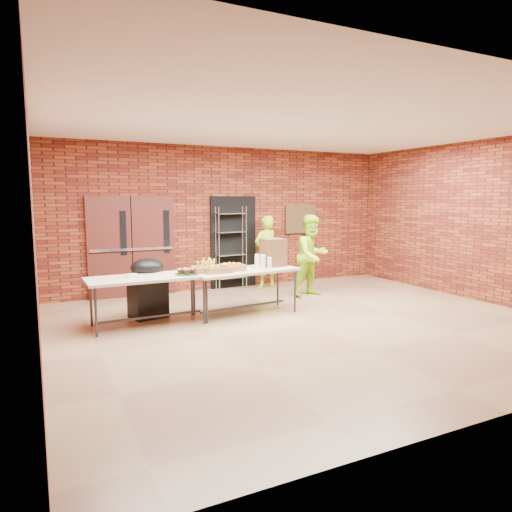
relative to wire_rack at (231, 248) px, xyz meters
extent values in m
cube|color=brown|center=(0.01, -3.32, -0.95)|extent=(8.00, 7.00, 0.04)
cube|color=silver|center=(0.01, -3.32, 2.29)|extent=(8.00, 7.00, 0.04)
cube|color=maroon|center=(0.01, 0.20, 0.67)|extent=(8.00, 0.04, 3.20)
cube|color=maroon|center=(-4.01, -3.32, 0.67)|extent=(0.04, 7.00, 3.20)
cube|color=maroon|center=(4.03, -3.32, 0.67)|extent=(0.04, 7.00, 3.20)
cube|color=#401312|center=(-2.64, 0.12, 0.12)|extent=(0.88, 0.08, 2.10)
cube|color=#401312|center=(-1.74, 0.12, 0.12)|extent=(0.88, 0.08, 2.10)
cube|color=black|center=(-2.36, 0.07, 0.42)|extent=(0.12, 0.02, 0.90)
cube|color=black|center=(-1.46, 0.07, 0.42)|extent=(0.12, 0.02, 0.90)
cube|color=#B9B9C0|center=(-2.19, 0.06, 0.07)|extent=(1.70, 0.04, 0.05)
cube|color=black|center=(0.11, 0.14, 0.12)|extent=(1.10, 0.06, 2.10)
cube|color=#432E1A|center=(1.91, 0.13, 0.62)|extent=(0.85, 0.04, 0.70)
cube|color=tan|center=(-2.37, -2.22, -0.16)|extent=(1.97, 0.87, 0.04)
cube|color=#323237|center=(-2.37, -2.22, -0.80)|extent=(1.73, 0.10, 0.03)
cylinder|color=#323237|center=(-3.24, -1.89, -0.56)|extent=(0.04, 0.04, 0.76)
cylinder|color=#323237|center=(-1.51, -1.89, -0.56)|extent=(0.04, 0.04, 0.76)
cylinder|color=#323237|center=(-3.24, -2.54, -0.56)|extent=(0.04, 0.04, 0.76)
cylinder|color=#323237|center=(-1.51, -2.54, -0.56)|extent=(0.04, 0.04, 0.76)
cube|color=tan|center=(-0.69, -2.23, -0.16)|extent=(2.02, 1.04, 0.04)
cube|color=#323237|center=(-0.69, -2.23, -0.80)|extent=(1.72, 0.25, 0.03)
cylinder|color=#323237|center=(-1.55, -1.90, -0.56)|extent=(0.04, 0.04, 0.75)
cylinder|color=#323237|center=(0.17, -1.90, -0.56)|extent=(0.04, 0.04, 0.75)
cylinder|color=#323237|center=(-1.55, -2.55, -0.56)|extent=(0.04, 0.04, 0.75)
cylinder|color=#323237|center=(0.17, -2.55, -0.56)|extent=(0.04, 0.04, 0.75)
cube|color=#A46B42|center=(-1.41, -2.22, -0.10)|extent=(0.43, 0.34, 0.07)
cube|color=#A46B42|center=(-0.93, -2.22, -0.10)|extent=(0.43, 0.33, 0.07)
cube|color=#A46B42|center=(-1.24, -2.35, -0.10)|extent=(0.45, 0.35, 0.07)
cylinder|color=#124418|center=(-1.75, -2.29, -0.13)|extent=(0.41, 0.41, 0.02)
cube|color=silver|center=(-2.63, -2.19, -0.11)|extent=(0.16, 0.11, 0.05)
cube|color=#51361B|center=(-0.03, -2.08, 0.12)|extent=(0.39, 0.35, 0.51)
cylinder|color=silver|center=(-0.40, -2.39, 0.00)|extent=(0.09, 0.09, 0.27)
cylinder|color=silver|center=(-0.29, -2.45, -0.03)|extent=(0.07, 0.07, 0.22)
cylinder|color=silver|center=(-0.40, -2.16, -0.01)|extent=(0.08, 0.08, 0.25)
cube|color=black|center=(-2.29, -1.72, -0.57)|extent=(0.66, 0.58, 0.72)
ellipsoid|color=black|center=(-2.29, -1.72, -0.05)|extent=(0.65, 0.59, 0.31)
imported|color=#93CD16|center=(0.77, -0.22, -0.10)|extent=(0.67, 0.51, 1.66)
imported|color=#93CD16|center=(1.24, -1.45, -0.08)|extent=(0.94, 0.79, 1.71)
camera|label=1|loc=(-3.97, -9.49, 1.11)|focal=32.00mm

